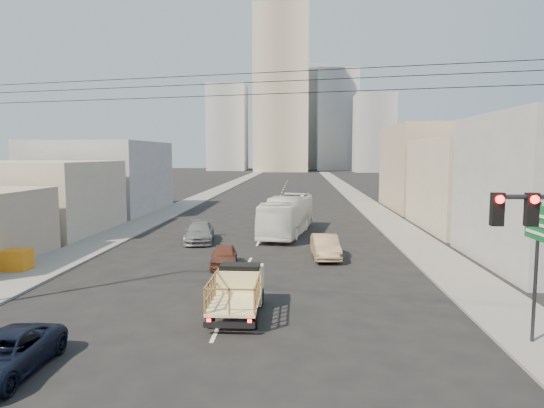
# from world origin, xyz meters

# --- Properties ---
(ground) EXTENTS (420.00, 420.00, 0.00)m
(ground) POSITION_xyz_m (0.00, 0.00, 0.00)
(ground) COLOR black
(ground) RESTS_ON ground
(sidewalk_left) EXTENTS (3.50, 180.00, 0.12)m
(sidewalk_left) POSITION_xyz_m (-11.75, 70.00, 0.06)
(sidewalk_left) COLOR gray
(sidewalk_left) RESTS_ON ground
(sidewalk_right) EXTENTS (3.50, 180.00, 0.12)m
(sidewalk_right) POSITION_xyz_m (11.75, 70.00, 0.06)
(sidewalk_right) COLOR gray
(sidewalk_right) RESTS_ON ground
(lane_dashes) EXTENTS (0.15, 104.00, 0.01)m
(lane_dashes) POSITION_xyz_m (0.00, 53.00, 0.01)
(lane_dashes) COLOR silver
(lane_dashes) RESTS_ON ground
(flatbed_pickup) EXTENTS (1.95, 4.41, 1.90)m
(flatbed_pickup) POSITION_xyz_m (0.54, 4.17, 1.09)
(flatbed_pickup) COLOR beige
(flatbed_pickup) RESTS_ON ground
(navy_pickup) EXTENTS (2.08, 4.49, 1.25)m
(navy_pickup) POSITION_xyz_m (-5.75, -1.83, 0.62)
(navy_pickup) COLOR black
(navy_pickup) RESTS_ON ground
(city_bus) EXTENTS (4.44, 11.59, 3.15)m
(city_bus) POSITION_xyz_m (2.07, 24.43, 1.58)
(city_bus) COLOR white
(city_bus) RESTS_ON ground
(sedan_brown) EXTENTS (1.94, 3.93, 1.29)m
(sedan_brown) POSITION_xyz_m (-1.34, 12.51, 0.64)
(sedan_brown) COLOR brown
(sedan_brown) RESTS_ON ground
(sedan_tan) EXTENTS (1.86, 4.59, 1.48)m
(sedan_tan) POSITION_xyz_m (4.73, 15.22, 0.74)
(sedan_tan) COLOR #977D58
(sedan_tan) RESTS_ON ground
(sedan_grey) EXTENTS (2.76, 5.31, 1.47)m
(sedan_grey) POSITION_xyz_m (-4.44, 20.39, 0.74)
(sedan_grey) COLOR slate
(sedan_grey) RESTS_ON ground
(green_sign) EXTENTS (0.18, 1.60, 5.00)m
(green_sign) POSITION_xyz_m (11.16, 1.50, 3.74)
(green_sign) COLOR #2D2D33
(green_sign) RESTS_ON ground
(overhead_wires) EXTENTS (23.01, 5.02, 0.72)m
(overhead_wires) POSITION_xyz_m (0.00, 1.50, 8.97)
(overhead_wires) COLOR black
(overhead_wires) RESTS_ON ground
(crate_stack) EXTENTS (1.80, 1.20, 1.14)m
(crate_stack) POSITION_xyz_m (-13.00, 10.61, 0.69)
(crate_stack) COLOR orange
(crate_stack) RESTS_ON sidewalk_left
(bldg_right_mid) EXTENTS (11.00, 14.00, 8.00)m
(bldg_right_mid) POSITION_xyz_m (19.50, 28.00, 4.00)
(bldg_right_mid) COLOR #ABA38A
(bldg_right_mid) RESTS_ON ground
(bldg_right_far) EXTENTS (12.00, 16.00, 10.00)m
(bldg_right_far) POSITION_xyz_m (20.00, 44.00, 5.00)
(bldg_right_far) COLOR tan
(bldg_right_far) RESTS_ON ground
(bldg_left_mid) EXTENTS (11.00, 12.00, 6.00)m
(bldg_left_mid) POSITION_xyz_m (-19.00, 24.00, 3.00)
(bldg_left_mid) COLOR #ABA38A
(bldg_left_mid) RESTS_ON ground
(bldg_left_far) EXTENTS (12.00, 16.00, 8.00)m
(bldg_left_far) POSITION_xyz_m (-19.50, 39.00, 4.00)
(bldg_left_far) COLOR gray
(bldg_left_far) RESTS_ON ground
(high_rise_tower) EXTENTS (20.00, 20.00, 60.00)m
(high_rise_tower) POSITION_xyz_m (-4.00, 170.00, 30.00)
(high_rise_tower) COLOR tan
(high_rise_tower) RESTS_ON ground
(midrise_ne) EXTENTS (16.00, 16.00, 40.00)m
(midrise_ne) POSITION_xyz_m (18.00, 185.00, 20.00)
(midrise_ne) COLOR #96999E
(midrise_ne) RESTS_ON ground
(midrise_nw) EXTENTS (15.00, 15.00, 34.00)m
(midrise_nw) POSITION_xyz_m (-26.00, 180.00, 17.00)
(midrise_nw) COLOR #96999E
(midrise_nw) RESTS_ON ground
(midrise_back) EXTENTS (18.00, 18.00, 44.00)m
(midrise_back) POSITION_xyz_m (6.00, 200.00, 22.00)
(midrise_back) COLOR gray
(midrise_back) RESTS_ON ground
(midrise_east) EXTENTS (14.00, 14.00, 28.00)m
(midrise_east) POSITION_xyz_m (30.00, 165.00, 14.00)
(midrise_east) COLOR #96999E
(midrise_east) RESTS_ON ground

